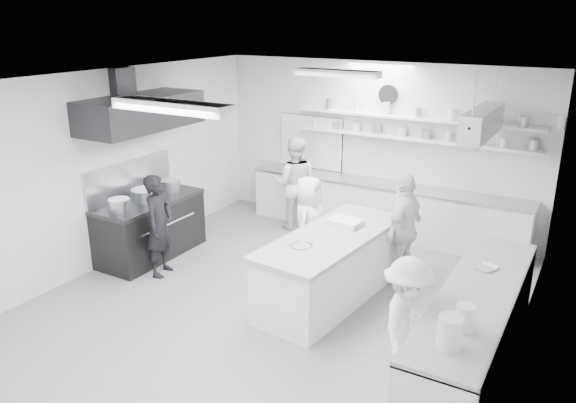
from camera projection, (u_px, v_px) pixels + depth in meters
The scene contains 27 objects.
floor at pixel (275, 305), 7.61m from camera, with size 6.00×7.00×0.02m, color gray.
ceiling at pixel (273, 80), 6.65m from camera, with size 6.00×7.00×0.02m, color silver.
wall_back at pixel (376, 147), 10.00m from camera, with size 6.00×0.04×3.00m, color silver.
wall_front at pixel (34, 325), 4.26m from camera, with size 6.00×0.04×3.00m, color silver.
wall_left at pixel (108, 169), 8.56m from camera, with size 0.04×7.00×3.00m, color silver.
wall_right at pixel (524, 246), 5.70m from camera, with size 0.04×7.00×3.00m, color silver.
stove at pixel (151, 229), 9.03m from camera, with size 0.80×1.80×0.90m, color black.
exhaust_hood at pixel (141, 112), 8.42m from camera, with size 0.85×2.00×0.50m, color #242427.
back_counter at pixel (382, 209), 9.94m from camera, with size 5.00×0.60×0.92m, color silver.
shelf_lower at pixel (412, 139), 9.48m from camera, with size 4.20×0.26×0.04m, color silver.
shelf_upper at pixel (414, 118), 9.36m from camera, with size 4.20×0.26×0.04m, color silver.
pass_through_window at pixel (311, 142), 10.61m from camera, with size 1.30×0.04×1.00m, color black.
wall_clock at pixel (389, 95), 9.56m from camera, with size 0.32×0.32×0.05m, color white.
right_counter at pixel (473, 334), 6.03m from camera, with size 0.74×3.30×0.94m, color silver.
pot_rack at pixel (482, 123), 7.89m from camera, with size 0.30×1.60×0.40m, color #A9ADB3.
light_fixture_front at pixel (172, 106), 5.19m from camera, with size 1.30×0.25×0.10m, color silver.
light_fixture_rear at pixel (337, 73), 8.14m from camera, with size 1.30×0.25×0.10m, color silver.
prep_island at pixel (331, 269), 7.63m from camera, with size 0.91×2.45×0.90m, color silver.
stove_pot at pixel (146, 196), 8.82m from camera, with size 0.44×0.44×0.23m, color #A9ADB3.
cook_stove at pixel (159, 226), 8.27m from camera, with size 0.57×0.37×1.56m, color black.
cook_back at pixel (295, 183), 10.11m from camera, with size 0.83×0.64×1.70m, color white.
cook_island_left at pixel (309, 225), 8.36m from camera, with size 0.74×0.48×1.51m, color white.
cook_island_right at pixel (404, 229), 8.01m from camera, with size 0.97×0.41×1.66m, color white.
cook_right at pixel (406, 321), 5.81m from camera, with size 0.92×0.53×1.43m, color white.
bowl_island_a at pixel (301, 247), 7.11m from camera, with size 0.26×0.26×0.06m, color #A9ADB3.
bowl_island_b at pixel (338, 228), 7.76m from camera, with size 0.19×0.19×0.06m, color silver.
bowl_right at pixel (484, 268), 6.42m from camera, with size 0.26×0.26×0.07m, color silver.
Camera 1 is at (3.55, -5.76, 3.75)m, focal length 34.77 mm.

